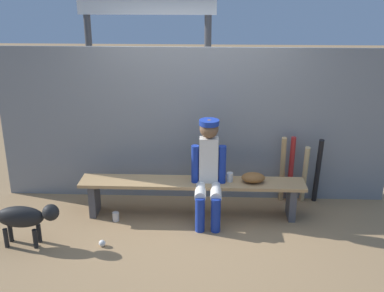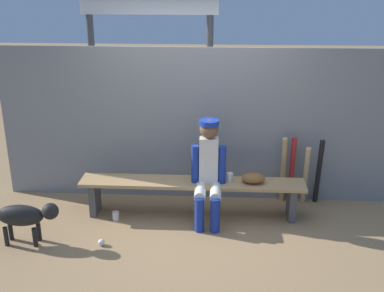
{
  "view_description": "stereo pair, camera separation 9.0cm",
  "coord_description": "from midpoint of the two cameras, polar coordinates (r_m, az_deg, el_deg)",
  "views": [
    {
      "loc": [
        0.22,
        -5.22,
        2.8
      ],
      "look_at": [
        0.0,
        0.0,
        0.91
      ],
      "focal_mm": 44.55,
      "sensor_mm": 36.0,
      "label": 1
    },
    {
      "loc": [
        0.31,
        -5.22,
        2.8
      ],
      "look_at": [
        0.0,
        0.0,
        0.91
      ],
      "focal_mm": 44.55,
      "sensor_mm": 36.0,
      "label": 2
    }
  ],
  "objects": [
    {
      "name": "dog",
      "position": [
        5.49,
        -18.89,
        -7.92
      ],
      "size": [
        0.84,
        0.2,
        0.49
      ],
      "color": "black",
      "rests_on": "ground_plane"
    },
    {
      "name": "scoreboard",
      "position": [
        6.99,
        -4.26,
        16.04
      ],
      "size": [
        2.24,
        0.27,
        3.33
      ],
      "color": "#3F3F42",
      "rests_on": "ground_plane"
    },
    {
      "name": "chainlink_fence",
      "position": [
        6.04,
        0.73,
        2.47
      ],
      "size": [
        4.96,
        0.03,
        1.98
      ],
      "primitive_type": "cube",
      "color": "gray",
      "rests_on": "ground_plane"
    },
    {
      "name": "baseball_glove",
      "position": [
        5.72,
        7.79,
        -3.82
      ],
      "size": [
        0.28,
        0.2,
        0.12
      ],
      "primitive_type": "ellipsoid",
      "color": "brown",
      "rests_on": "dugout_bench"
    },
    {
      "name": "dugout_bench",
      "position": [
        5.77,
        0.45,
        -5.09
      ],
      "size": [
        2.7,
        0.36,
        0.46
      ],
      "color": "tan",
      "rests_on": "ground_plane"
    },
    {
      "name": "baseball",
      "position": [
        5.39,
        -10.32,
        -11.29
      ],
      "size": [
        0.07,
        0.07,
        0.07
      ],
      "primitive_type": "sphere",
      "color": "white",
      "rests_on": "ground_plane"
    },
    {
      "name": "cup_on_ground",
      "position": [
        5.86,
        -8.67,
        -8.28
      ],
      "size": [
        0.08,
        0.08,
        0.11
      ],
      "primitive_type": "cylinder",
      "color": "silver",
      "rests_on": "ground_plane"
    },
    {
      "name": "bat_wood_tan",
      "position": [
        6.15,
        11.27,
        -2.86
      ],
      "size": [
        0.11,
        0.24,
        0.92
      ],
      "primitive_type": "cylinder",
      "rotation": [
        0.18,
        0.0,
        -0.19
      ],
      "color": "tan",
      "rests_on": "ground_plane"
    },
    {
      "name": "ground_plane",
      "position": [
        5.93,
        0.44,
        -8.24
      ],
      "size": [
        30.0,
        30.0,
        0.0
      ],
      "primitive_type": "plane",
      "color": "#9E7A51"
    },
    {
      "name": "player_seated",
      "position": [
        5.55,
        2.44,
        -2.77
      ],
      "size": [
        0.41,
        0.55,
        1.23
      ],
      "color": "silver",
      "rests_on": "ground_plane"
    },
    {
      "name": "cup_on_bench",
      "position": [
        5.72,
        5.0,
        -3.75
      ],
      "size": [
        0.08,
        0.08,
        0.11
      ],
      "primitive_type": "cylinder",
      "color": "silver",
      "rests_on": "dugout_bench"
    },
    {
      "name": "bat_aluminum_red",
      "position": [
        6.19,
        12.27,
        -2.87
      ],
      "size": [
        0.07,
        0.13,
        0.9
      ],
      "primitive_type": "cylinder",
      "rotation": [
        0.07,
        0.0,
        -0.04
      ],
      "color": "#B22323",
      "rests_on": "ground_plane"
    },
    {
      "name": "bat_wood_natural",
      "position": [
        6.21,
        13.84,
        -3.43
      ],
      "size": [
        0.08,
        0.22,
        0.8
      ],
      "primitive_type": "cylinder",
      "rotation": [
        0.19,
        0.0,
        -0.05
      ],
      "color": "tan",
      "rests_on": "ground_plane"
    },
    {
      "name": "bat_aluminum_black",
      "position": [
        6.21,
        15.32,
        -3.03
      ],
      "size": [
        0.08,
        0.25,
        0.91
      ],
      "primitive_type": "cylinder",
      "rotation": [
        0.2,
        0.0,
        -0.08
      ],
      "color": "black",
      "rests_on": "ground_plane"
    }
  ]
}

